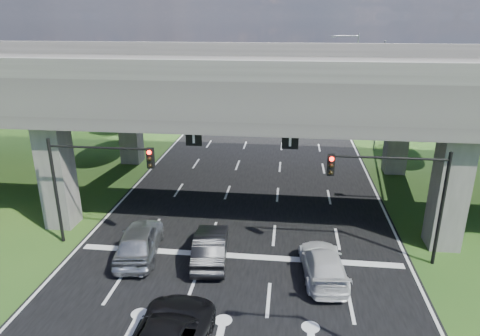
% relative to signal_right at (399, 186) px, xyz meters
% --- Properties ---
extents(ground, '(160.00, 160.00, 0.00)m').
position_rel_signal_right_xyz_m(ground, '(-7.82, -3.94, -4.19)').
color(ground, '#1F4817').
rests_on(ground, ground).
extents(road, '(18.00, 120.00, 0.03)m').
position_rel_signal_right_xyz_m(road, '(-7.82, 6.06, -4.17)').
color(road, black).
rests_on(road, ground).
extents(overpass, '(80.00, 15.00, 10.00)m').
position_rel_signal_right_xyz_m(overpass, '(-7.82, 8.06, 3.73)').
color(overpass, '#34322F').
rests_on(overpass, ground).
extents(warehouse, '(20.00, 10.00, 4.00)m').
position_rel_signal_right_xyz_m(warehouse, '(-33.82, 31.06, -2.19)').
color(warehouse, '#9E9E99').
rests_on(warehouse, ground).
extents(signal_right, '(5.76, 0.54, 6.00)m').
position_rel_signal_right_xyz_m(signal_right, '(0.00, 0.00, 0.00)').
color(signal_right, black).
rests_on(signal_right, ground).
extents(signal_left, '(5.76, 0.54, 6.00)m').
position_rel_signal_right_xyz_m(signal_left, '(-15.65, 0.00, 0.00)').
color(signal_left, black).
rests_on(signal_left, ground).
extents(streetlight_far, '(3.38, 0.25, 10.00)m').
position_rel_signal_right_xyz_m(streetlight_far, '(2.27, 20.06, 1.66)').
color(streetlight_far, gray).
rests_on(streetlight_far, ground).
extents(streetlight_beyond, '(3.38, 0.25, 10.00)m').
position_rel_signal_right_xyz_m(streetlight_beyond, '(2.27, 36.06, 1.66)').
color(streetlight_beyond, gray).
rests_on(streetlight_beyond, ground).
extents(tree_left_near, '(4.50, 4.50, 7.80)m').
position_rel_signal_right_xyz_m(tree_left_near, '(-21.78, 22.06, 0.63)').
color(tree_left_near, black).
rests_on(tree_left_near, ground).
extents(tree_left_mid, '(3.91, 3.90, 6.76)m').
position_rel_signal_right_xyz_m(tree_left_mid, '(-24.78, 30.06, -0.01)').
color(tree_left_mid, black).
rests_on(tree_left_mid, ground).
extents(tree_left_far, '(4.80, 4.80, 8.32)m').
position_rel_signal_right_xyz_m(tree_left_far, '(-20.78, 38.06, 0.95)').
color(tree_left_far, black).
rests_on(tree_left_far, ground).
extents(tree_right_near, '(4.20, 4.20, 7.28)m').
position_rel_signal_right_xyz_m(tree_right_near, '(5.22, 24.06, 0.31)').
color(tree_right_near, black).
rests_on(tree_right_near, ground).
extents(tree_right_mid, '(3.91, 3.90, 6.76)m').
position_rel_signal_right_xyz_m(tree_right_mid, '(8.22, 32.06, -0.01)').
color(tree_right_mid, black).
rests_on(tree_right_mid, ground).
extents(tree_right_far, '(4.50, 4.50, 7.80)m').
position_rel_signal_right_xyz_m(tree_right_far, '(4.22, 40.06, 0.63)').
color(tree_right_far, black).
rests_on(tree_right_far, ground).
extents(car_silver, '(2.71, 5.28, 1.72)m').
position_rel_signal_right_xyz_m(car_silver, '(-12.97, -0.94, -3.30)').
color(car_silver, '#A9ACB1').
rests_on(car_silver, road).
extents(car_dark, '(2.14, 4.84, 1.54)m').
position_rel_signal_right_xyz_m(car_dark, '(-9.19, -0.94, -3.39)').
color(car_dark, black).
rests_on(car_dark, road).
extents(car_white, '(2.40, 4.96, 1.39)m').
position_rel_signal_right_xyz_m(car_white, '(-3.52, -1.84, -3.46)').
color(car_white, silver).
rests_on(car_white, road).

